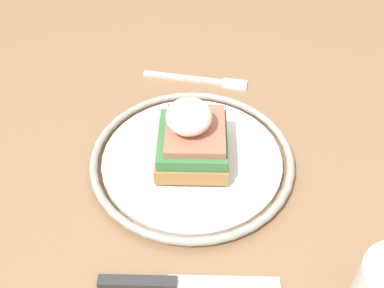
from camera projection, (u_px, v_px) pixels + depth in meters
The scene contains 5 objects.
dining_table at pixel (158, 243), 0.66m from camera, with size 1.03×0.82×0.77m.
plate at pixel (192, 159), 0.59m from camera, with size 0.25×0.25×0.02m.
sandwich at pixel (192, 137), 0.57m from camera, with size 0.13×0.09×0.08m.
fork at pixel (201, 80), 0.71m from camera, with size 0.04×0.16×0.00m.
knife at pixel (174, 283), 0.48m from camera, with size 0.02×0.18×0.01m.
Camera 1 is at (0.36, 0.06, 1.22)m, focal length 45.00 mm.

